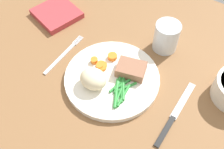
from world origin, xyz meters
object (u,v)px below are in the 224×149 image
dinner_plate (112,78)px  napkin (57,14)px  knife (175,115)px  water_glass (166,38)px  fork (64,55)px  meat_portion (131,69)px

dinner_plate → napkin: (-28.60, 11.40, 0.13)cm
knife → water_glass: water_glass is taller
fork → water_glass: bearing=36.5°
dinner_plate → napkin: 30.79cm
knife → water_glass: size_ratio=2.40×
dinner_plate → napkin: bearing=158.3°
meat_portion → water_glass: bearing=79.0°
napkin → fork: bearing=-43.5°
meat_portion → knife: meat_portion is taller
knife → meat_portion: bearing=160.9°
meat_portion → knife: (15.10, -4.24, -2.75)cm
fork → napkin: size_ratio=1.30×
meat_portion → dinner_plate: bearing=-130.6°
knife → napkin: size_ratio=1.60×
meat_portion → water_glass: 14.61cm
knife → napkin: (-47.09, 11.68, 0.73)cm
meat_portion → napkin: size_ratio=0.58×
knife → dinner_plate: bearing=175.7°
napkin → meat_portion: bearing=-13.1°
fork → napkin: (-12.28, 11.66, 0.73)cm
dinner_plate → meat_portion: size_ratio=3.39×
water_glass → napkin: bearing=-168.8°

